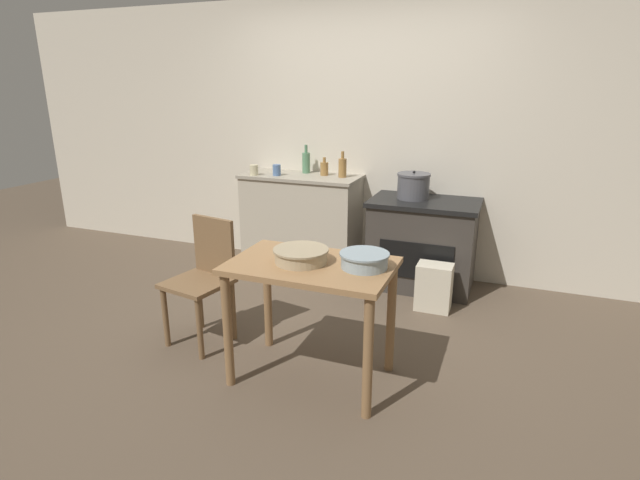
{
  "coord_description": "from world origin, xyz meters",
  "views": [
    {
      "loc": [
        1.36,
        -3.06,
        1.78
      ],
      "look_at": [
        0.0,
        0.4,
        0.61
      ],
      "focal_mm": 28.0,
      "sensor_mm": 36.0,
      "label": 1
    }
  ],
  "objects_px": {
    "chair": "(204,276)",
    "flour_sack": "(434,287)",
    "mixing_bowl_small": "(301,255)",
    "cup_center_left": "(254,170)",
    "mixing_bowl_large": "(364,259)",
    "work_table": "(311,284)",
    "stove": "(422,244)",
    "bottle_mid_left": "(324,168)",
    "bottle_left": "(342,167)",
    "cup_center": "(277,170)",
    "stock_pot": "(413,186)",
    "bottle_far_left": "(306,162)"
  },
  "relations": [
    {
      "from": "chair",
      "to": "bottle_far_left",
      "type": "relative_size",
      "value": 3.24
    },
    {
      "from": "mixing_bowl_large",
      "to": "cup_center_left",
      "type": "xyz_separation_m",
      "value": [
        -1.58,
        1.59,
        0.17
      ]
    },
    {
      "from": "stove",
      "to": "mixing_bowl_small",
      "type": "xyz_separation_m",
      "value": [
        -0.42,
        -1.76,
        0.41
      ]
    },
    {
      "from": "cup_center",
      "to": "stove",
      "type": "bearing_deg",
      "value": 2.41
    },
    {
      "from": "mixing_bowl_small",
      "to": "flour_sack",
      "type": "bearing_deg",
      "value": 64.56
    },
    {
      "from": "bottle_far_left",
      "to": "cup_center",
      "type": "distance_m",
      "value": 0.32
    },
    {
      "from": "mixing_bowl_large",
      "to": "flour_sack",
      "type": "bearing_deg",
      "value": 79.14
    },
    {
      "from": "chair",
      "to": "flour_sack",
      "type": "relative_size",
      "value": 2.28
    },
    {
      "from": "flour_sack",
      "to": "bottle_far_left",
      "type": "xyz_separation_m",
      "value": [
        -1.4,
        0.64,
        0.85
      ]
    },
    {
      "from": "mixing_bowl_small",
      "to": "bottle_left",
      "type": "distance_m",
      "value": 1.89
    },
    {
      "from": "bottle_mid_left",
      "to": "bottle_left",
      "type": "bearing_deg",
      "value": -10.82
    },
    {
      "from": "chair",
      "to": "mixing_bowl_small",
      "type": "bearing_deg",
      "value": -2.36
    },
    {
      "from": "work_table",
      "to": "mixing_bowl_large",
      "type": "relative_size",
      "value": 3.36
    },
    {
      "from": "bottle_mid_left",
      "to": "cup_center_left",
      "type": "height_order",
      "value": "bottle_mid_left"
    },
    {
      "from": "chair",
      "to": "mixing_bowl_large",
      "type": "height_order",
      "value": "chair"
    },
    {
      "from": "cup_center",
      "to": "flour_sack",
      "type": "bearing_deg",
      "value": -14.38
    },
    {
      "from": "bottle_far_left",
      "to": "bottle_left",
      "type": "bearing_deg",
      "value": -13.0
    },
    {
      "from": "bottle_far_left",
      "to": "cup_center",
      "type": "bearing_deg",
      "value": -131.7
    },
    {
      "from": "chair",
      "to": "flour_sack",
      "type": "bearing_deg",
      "value": 47.88
    },
    {
      "from": "work_table",
      "to": "bottle_mid_left",
      "type": "xyz_separation_m",
      "value": [
        -0.63,
        1.87,
        0.37
      ]
    },
    {
      "from": "work_table",
      "to": "stock_pot",
      "type": "xyz_separation_m",
      "value": [
        0.24,
        1.78,
        0.28
      ]
    },
    {
      "from": "chair",
      "to": "bottle_far_left",
      "type": "bearing_deg",
      "value": 99.08
    },
    {
      "from": "stove",
      "to": "flour_sack",
      "type": "height_order",
      "value": "stove"
    },
    {
      "from": "stove",
      "to": "work_table",
      "type": "xyz_separation_m",
      "value": [
        -0.36,
        -1.75,
        0.23
      ]
    },
    {
      "from": "mixing_bowl_large",
      "to": "mixing_bowl_small",
      "type": "relative_size",
      "value": 0.87
    },
    {
      "from": "stove",
      "to": "flour_sack",
      "type": "xyz_separation_m",
      "value": [
        0.19,
        -0.47,
        -0.21
      ]
    },
    {
      "from": "bottle_left",
      "to": "mixing_bowl_large",
      "type": "bearing_deg",
      "value": -67.22
    },
    {
      "from": "stock_pot",
      "to": "bottle_far_left",
      "type": "bearing_deg",
      "value": 172.27
    },
    {
      "from": "stove",
      "to": "mixing_bowl_small",
      "type": "relative_size",
      "value": 2.86
    },
    {
      "from": "cup_center",
      "to": "chair",
      "type": "bearing_deg",
      "value": -84.0
    },
    {
      "from": "bottle_far_left",
      "to": "cup_center",
      "type": "relative_size",
      "value": 2.65
    },
    {
      "from": "stock_pot",
      "to": "bottle_far_left",
      "type": "relative_size",
      "value": 1.06
    },
    {
      "from": "cup_center_left",
      "to": "work_table",
      "type": "bearing_deg",
      "value": -52.25
    },
    {
      "from": "stock_pot",
      "to": "flour_sack",
      "type": "bearing_deg",
      "value": -58.15
    },
    {
      "from": "mixing_bowl_small",
      "to": "cup_center_left",
      "type": "bearing_deg",
      "value": 126.24
    },
    {
      "from": "chair",
      "to": "cup_center_left",
      "type": "xyz_separation_m",
      "value": [
        -0.37,
        1.45,
        0.5
      ]
    },
    {
      "from": "bottle_mid_left",
      "to": "work_table",
      "type": "bearing_deg",
      "value": -71.28
    },
    {
      "from": "stock_pot",
      "to": "bottle_left",
      "type": "distance_m",
      "value": 0.69
    },
    {
      "from": "stock_pot",
      "to": "mixing_bowl_small",
      "type": "height_order",
      "value": "stock_pot"
    },
    {
      "from": "flour_sack",
      "to": "cup_center_left",
      "type": "xyz_separation_m",
      "value": [
        -1.82,
        0.35,
        0.79
      ]
    },
    {
      "from": "stock_pot",
      "to": "cup_center_left",
      "type": "distance_m",
      "value": 1.52
    },
    {
      "from": "chair",
      "to": "cup_center_left",
      "type": "relative_size",
      "value": 9.06
    },
    {
      "from": "bottle_mid_left",
      "to": "cup_center_left",
      "type": "bearing_deg",
      "value": -159.42
    },
    {
      "from": "mixing_bowl_large",
      "to": "bottle_mid_left",
      "type": "relative_size",
      "value": 1.67
    },
    {
      "from": "mixing_bowl_small",
      "to": "bottle_mid_left",
      "type": "distance_m",
      "value": 1.97
    },
    {
      "from": "bottle_left",
      "to": "cup_center",
      "type": "relative_size",
      "value": 2.35
    },
    {
      "from": "mixing_bowl_small",
      "to": "cup_center_left",
      "type": "xyz_separation_m",
      "value": [
        -1.2,
        1.64,
        0.17
      ]
    },
    {
      "from": "work_table",
      "to": "bottle_left",
      "type": "relative_size",
      "value": 3.99
    },
    {
      "from": "cup_center_left",
      "to": "cup_center",
      "type": "bearing_deg",
      "value": 16.18
    },
    {
      "from": "mixing_bowl_small",
      "to": "bottle_far_left",
      "type": "bearing_deg",
      "value": 112.06
    }
  ]
}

